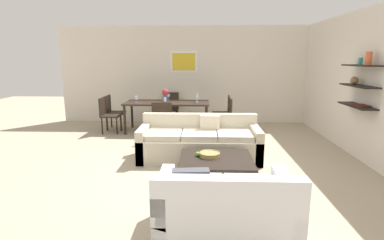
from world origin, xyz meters
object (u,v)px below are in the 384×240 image
at_px(apple_on_coffee_table, 198,154).
at_px(dining_chair_left_near, 108,113).
at_px(loveseat_white, 224,209).
at_px(decorative_bowl, 210,154).
at_px(dining_chair_left_far, 112,110).
at_px(wine_glass_right_near, 197,98).
at_px(wine_glass_left_near, 136,98).
at_px(wine_glass_foot, 165,100).
at_px(coffee_table, 216,170).
at_px(dining_chair_foot, 163,118).
at_px(wine_glass_head, 169,96).
at_px(dining_chair_head, 171,106).
at_px(dining_chair_right_far, 225,111).
at_px(sofa_beige, 200,143).
at_px(dining_chair_right_near, 226,113).
at_px(dining_table, 167,105).
at_px(wine_glass_right_far, 197,96).
at_px(centerpiece_vase, 165,94).

relative_size(apple_on_coffee_table, dining_chair_left_near, 0.08).
distance_m(loveseat_white, decorative_bowl, 1.43).
relative_size(dining_chair_left_far, wine_glass_right_near, 5.43).
height_order(wine_glass_left_near, wine_glass_foot, same).
height_order(coffee_table, wine_glass_foot, wine_glass_foot).
bearing_deg(dining_chair_foot, decorative_bowl, -65.70).
relative_size(loveseat_white, wine_glass_right_near, 8.73).
distance_m(coffee_table, wine_glass_head, 3.73).
distance_m(coffee_table, dining_chair_left_far, 4.20).
xyz_separation_m(apple_on_coffee_table, dining_chair_head, (-0.82, 3.89, 0.09)).
height_order(apple_on_coffee_table, dining_chair_head, dining_chair_head).
bearing_deg(apple_on_coffee_table, decorative_bowl, -1.26).
xyz_separation_m(dining_chair_right_far, dining_chair_head, (-1.45, 0.64, 0.00)).
relative_size(dining_chair_foot, dining_chair_left_near, 1.00).
relative_size(sofa_beige, dining_chair_right_near, 2.48).
relative_size(dining_table, wine_glass_left_near, 13.20).
bearing_deg(decorative_bowl, wine_glass_foot, 110.46).
bearing_deg(dining_chair_right_near, dining_table, 172.36).
distance_m(dining_chair_right_far, wine_glass_right_far, 0.80).
relative_size(dining_chair_head, dining_chair_left_near, 1.00).
xyz_separation_m(coffee_table, apple_on_coffee_table, (-0.27, 0.08, 0.23)).
relative_size(dining_chair_head, wine_glass_head, 5.72).
relative_size(sofa_beige, dining_chair_head, 2.48).
relative_size(apple_on_coffee_table, dining_table, 0.03).
distance_m(dining_table, dining_chair_head, 0.86).
xyz_separation_m(decorative_bowl, apple_on_coffee_table, (-0.18, 0.00, -0.00)).
height_order(loveseat_white, dining_table, loveseat_white).
distance_m(sofa_beige, dining_chair_head, 3.00).
xyz_separation_m(dining_chair_right_near, wine_glass_foot, (-1.45, -0.18, 0.35)).
xyz_separation_m(sofa_beige, wine_glass_right_far, (-0.09, 2.14, 0.59)).
distance_m(decorative_bowl, centerpiece_vase, 3.28).
xyz_separation_m(decorative_bowl, dining_chair_foot, (-1.00, 2.22, 0.09)).
distance_m(dining_chair_left_far, centerpiece_vase, 1.49).
xyz_separation_m(decorative_bowl, wine_glass_foot, (-1.00, 2.68, 0.44)).
xyz_separation_m(dining_chair_left_near, wine_glass_head, (1.45, 0.57, 0.36)).
bearing_deg(apple_on_coffee_table, wine_glass_right_near, 91.40).
relative_size(coffee_table, decorative_bowl, 3.43).
distance_m(dining_chair_head, wine_glass_right_near, 1.26).
relative_size(dining_chair_right_far, wine_glass_right_far, 4.68).
bearing_deg(dining_table, dining_chair_right_near, -7.64).
bearing_deg(wine_glass_right_far, dining_chair_left_far, 177.72).
relative_size(dining_chair_right_far, wine_glass_right_near, 5.43).
relative_size(sofa_beige, wine_glass_foot, 13.77).
xyz_separation_m(dining_chair_head, dining_chair_left_near, (-1.45, -1.03, 0.00)).
height_order(sofa_beige, dining_chair_right_near, dining_chair_right_near).
relative_size(dining_chair_head, wine_glass_right_far, 4.68).
distance_m(loveseat_white, wine_glass_left_near, 4.78).
bearing_deg(wine_glass_left_near, wine_glass_foot, -19.50).
bearing_deg(dining_chair_head, dining_table, -90.00).
xyz_separation_m(dining_chair_right_near, wine_glass_left_near, (-2.20, 0.09, 0.35)).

